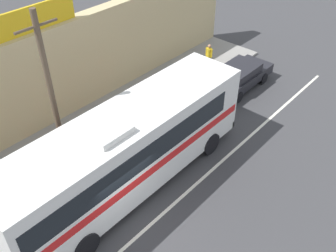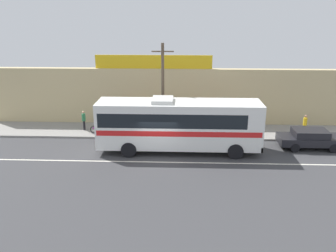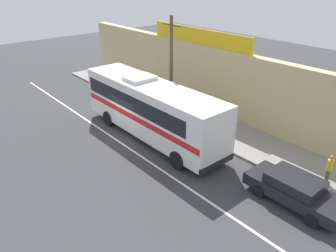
% 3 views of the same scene
% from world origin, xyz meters
% --- Properties ---
extents(ground_plane, '(70.00, 70.00, 0.00)m').
position_xyz_m(ground_plane, '(0.00, 0.00, 0.00)').
color(ground_plane, '#3A3A3D').
extents(sidewalk_slab, '(30.00, 3.60, 0.14)m').
position_xyz_m(sidewalk_slab, '(0.00, 5.20, 0.07)').
color(sidewalk_slab, gray).
rests_on(sidewalk_slab, ground_plane).
extents(storefront_facade, '(30.00, 0.70, 4.80)m').
position_xyz_m(storefront_facade, '(0.00, 7.35, 2.40)').
color(storefront_facade, tan).
rests_on(storefront_facade, ground_plane).
extents(storefront_billboard, '(9.67, 0.12, 1.10)m').
position_xyz_m(storefront_billboard, '(-0.84, 7.35, 5.35)').
color(storefront_billboard, gold).
rests_on(storefront_billboard, storefront_facade).
extents(road_center_stripe, '(30.00, 0.14, 0.01)m').
position_xyz_m(road_center_stripe, '(0.00, -0.80, 0.00)').
color(road_center_stripe, silver).
rests_on(road_center_stripe, ground_plane).
extents(intercity_bus, '(11.10, 2.69, 3.78)m').
position_xyz_m(intercity_bus, '(1.28, 1.19, 2.07)').
color(intercity_bus, white).
rests_on(intercity_bus, ground_plane).
extents(parked_car, '(4.51, 1.91, 1.37)m').
position_xyz_m(parked_car, '(10.73, 2.13, 0.74)').
color(parked_car, black).
rests_on(parked_car, ground_plane).
extents(utility_pole, '(1.60, 0.22, 7.04)m').
position_xyz_m(utility_pole, '(0.12, 3.85, 3.79)').
color(utility_pole, brown).
rests_on(utility_pole, sidewalk_slab).
extents(motorcycle_blue, '(1.82, 0.56, 0.94)m').
position_xyz_m(motorcycle_blue, '(-4.78, 4.20, 0.57)').
color(motorcycle_blue, black).
rests_on(motorcycle_blue, sidewalk_slab).
extents(motorcycle_orange, '(1.91, 0.56, 0.94)m').
position_xyz_m(motorcycle_orange, '(-3.15, 4.29, 0.57)').
color(motorcycle_orange, black).
rests_on(motorcycle_orange, sidewalk_slab).
extents(pedestrian_by_curb, '(0.30, 0.48, 1.60)m').
position_xyz_m(pedestrian_by_curb, '(11.09, 4.55, 1.07)').
color(pedestrian_by_curb, brown).
rests_on(pedestrian_by_curb, sidewalk_slab).
extents(pedestrian_near_shop, '(0.30, 0.48, 1.57)m').
position_xyz_m(pedestrian_near_shop, '(-6.35, 5.06, 1.05)').
color(pedestrian_near_shop, black).
rests_on(pedestrian_near_shop, sidewalk_slab).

